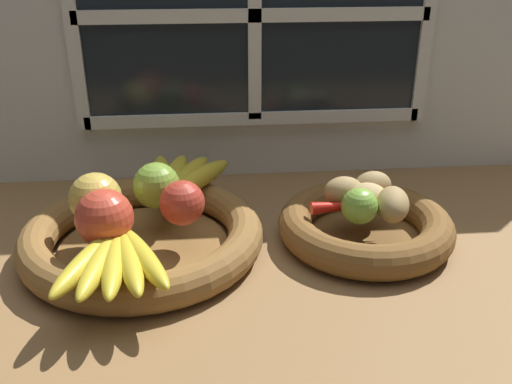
% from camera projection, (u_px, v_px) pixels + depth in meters
% --- Properties ---
extents(ground_plane, '(1.40, 0.90, 0.03)m').
position_uv_depth(ground_plane, '(270.00, 253.00, 0.88)').
color(ground_plane, olive).
extents(back_wall, '(1.40, 0.05, 0.55)m').
position_uv_depth(back_wall, '(253.00, 31.00, 1.02)').
color(back_wall, silver).
rests_on(back_wall, ground_plane).
extents(fruit_bowl_left, '(0.37, 0.37, 0.05)m').
position_uv_depth(fruit_bowl_left, '(143.00, 237.00, 0.84)').
color(fruit_bowl_left, brown).
rests_on(fruit_bowl_left, ground_plane).
extents(fruit_bowl_right, '(0.27, 0.27, 0.05)m').
position_uv_depth(fruit_bowl_right, '(365.00, 227.00, 0.87)').
color(fruit_bowl_right, brown).
rests_on(fruit_bowl_right, ground_plane).
extents(apple_red_front, '(0.08, 0.08, 0.08)m').
position_uv_depth(apple_red_front, '(104.00, 218.00, 0.75)').
color(apple_red_front, '#CC422D').
rests_on(apple_red_front, fruit_bowl_left).
extents(apple_red_right, '(0.07, 0.07, 0.07)m').
position_uv_depth(apple_red_right, '(182.00, 203.00, 0.81)').
color(apple_red_right, '#B73828').
rests_on(apple_red_right, fruit_bowl_left).
extents(apple_golden_left, '(0.08, 0.08, 0.08)m').
position_uv_depth(apple_golden_left, '(96.00, 198.00, 0.81)').
color(apple_golden_left, gold).
rests_on(apple_golden_left, fruit_bowl_left).
extents(apple_green_back, '(0.07, 0.07, 0.07)m').
position_uv_depth(apple_green_back, '(156.00, 185.00, 0.86)').
color(apple_green_back, '#7AA338').
rests_on(apple_green_back, fruit_bowl_left).
extents(banana_bunch_front, '(0.16, 0.19, 0.03)m').
position_uv_depth(banana_bunch_front, '(115.00, 258.00, 0.71)').
color(banana_bunch_front, gold).
rests_on(banana_bunch_front, fruit_bowl_left).
extents(banana_bunch_back, '(0.15, 0.19, 0.03)m').
position_uv_depth(banana_bunch_back, '(179.00, 178.00, 0.93)').
color(banana_bunch_back, gold).
rests_on(banana_bunch_back, fruit_bowl_left).
extents(potato_back, '(0.07, 0.06, 0.05)m').
position_uv_depth(potato_back, '(372.00, 186.00, 0.88)').
color(potato_back, '#A38451').
rests_on(potato_back, fruit_bowl_right).
extents(potato_small, '(0.07, 0.09, 0.05)m').
position_uv_depth(potato_small, '(393.00, 204.00, 0.82)').
color(potato_small, '#A38451').
rests_on(potato_small, fruit_bowl_right).
extents(potato_large, '(0.07, 0.06, 0.04)m').
position_uv_depth(potato_large, '(368.00, 198.00, 0.85)').
color(potato_large, tan).
rests_on(potato_large, fruit_bowl_right).
extents(potato_oblong, '(0.07, 0.06, 0.05)m').
position_uv_depth(potato_oblong, '(344.00, 191.00, 0.87)').
color(potato_oblong, '#A38451').
rests_on(potato_oblong, fruit_bowl_right).
extents(lime_near, '(0.05, 0.05, 0.05)m').
position_uv_depth(lime_near, '(359.00, 206.00, 0.81)').
color(lime_near, '#7AAD3D').
rests_on(lime_near, fruit_bowl_right).
extents(chili_pepper, '(0.13, 0.03, 0.02)m').
position_uv_depth(chili_pepper, '(354.00, 206.00, 0.85)').
color(chili_pepper, red).
rests_on(chili_pepper, fruit_bowl_right).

